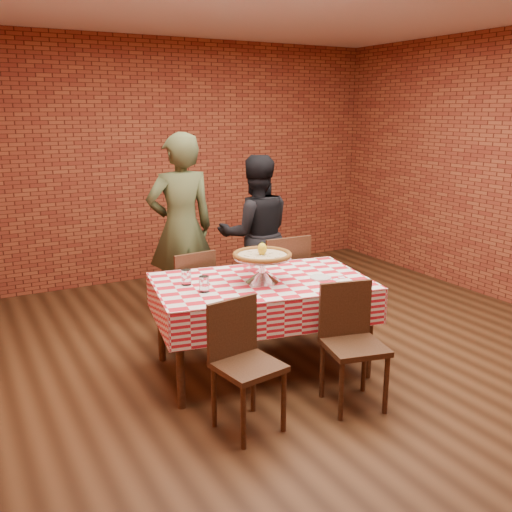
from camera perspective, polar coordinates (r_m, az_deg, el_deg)
name	(u,v)px	position (r m, az deg, el deg)	size (l,w,h in m)	color
ground	(308,359)	(4.92, 5.32, -10.33)	(6.00, 6.00, 0.00)	black
back_wall	(175,161)	(7.16, -8.16, 9.51)	(5.50, 5.50, 0.00)	maroon
table	(261,326)	(4.59, 0.55, -7.04)	(1.65, 0.99, 0.75)	#452A19
tablecloth	(261,297)	(4.51, 0.56, -4.19)	(1.69, 1.03, 0.28)	red
pizza_stand	(262,269)	(4.40, 0.63, -1.33)	(0.46, 0.46, 0.21)	silver
pizza	(262,256)	(4.37, 0.63, 0.05)	(0.46, 0.46, 0.03)	beige
lemon	(262,249)	(4.36, 0.64, 0.73)	(0.07, 0.07, 0.09)	yellow
water_glass_left	(204,284)	(4.18, -5.26, -2.84)	(0.08, 0.08, 0.12)	white
water_glass_right	(186,277)	(4.37, -7.06, -2.15)	(0.08, 0.08, 0.12)	white
side_plate	(320,278)	(4.54, 6.53, -2.18)	(0.17, 0.17, 0.01)	white
sweetener_packet_a	(336,279)	(4.52, 8.06, -2.36)	(0.05, 0.04, 0.01)	white
sweetener_packet_b	(342,277)	(4.58, 8.64, -2.16)	(0.05, 0.04, 0.01)	white
condiment_caddy	(251,262)	(4.70, -0.47, -0.62)	(0.11, 0.09, 0.15)	silver
chair_near_left	(248,369)	(3.74, -0.77, -11.34)	(0.39, 0.39, 0.87)	#452A19
chair_near_right	(355,348)	(4.08, 9.92, -9.17)	(0.40, 0.40, 0.88)	#452A19
chair_far_left	(187,296)	(5.15, -6.96, -4.00)	(0.39, 0.39, 0.87)	#452A19
chair_far_right	(277,281)	(5.41, 2.18, -2.57)	(0.46, 0.46, 0.94)	#452A19
diner_olive	(181,228)	(5.60, -7.58, 2.77)	(0.68, 0.45, 1.86)	#3D4426
diner_black	(256,234)	(5.83, -0.04, 2.20)	(0.79, 0.62, 1.63)	black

